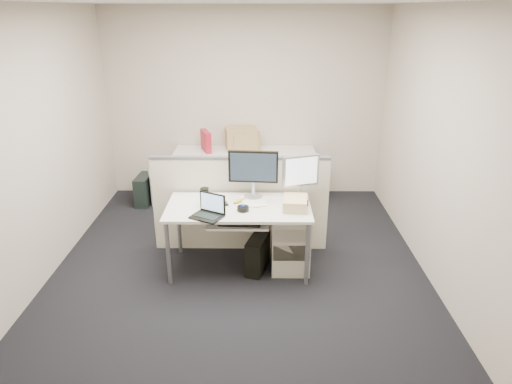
{
  "coord_description": "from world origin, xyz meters",
  "views": [
    {
      "loc": [
        0.22,
        -4.34,
        2.64
      ],
      "look_at": [
        0.18,
        0.15,
        0.83
      ],
      "focal_mm": 32.0,
      "sensor_mm": 36.0,
      "label": 1
    }
  ],
  "objects_px": {
    "monitor_main": "(253,175)",
    "desk_phone": "(296,203)",
    "desk": "(239,212)",
    "laptop": "(206,207)"
  },
  "relations": [
    {
      "from": "desk",
      "to": "desk_phone",
      "type": "height_order",
      "value": "desk_phone"
    },
    {
      "from": "monitor_main",
      "to": "desk_phone",
      "type": "height_order",
      "value": "monitor_main"
    },
    {
      "from": "laptop",
      "to": "desk_phone",
      "type": "relative_size",
      "value": 1.51
    },
    {
      "from": "laptop",
      "to": "desk_phone",
      "type": "distance_m",
      "value": 0.95
    },
    {
      "from": "laptop",
      "to": "monitor_main",
      "type": "bearing_deg",
      "value": 76.54
    },
    {
      "from": "monitor_main",
      "to": "laptop",
      "type": "bearing_deg",
      "value": -126.65
    },
    {
      "from": "desk",
      "to": "desk_phone",
      "type": "relative_size",
      "value": 7.7
    },
    {
      "from": "desk",
      "to": "laptop",
      "type": "height_order",
      "value": "laptop"
    },
    {
      "from": "desk",
      "to": "laptop",
      "type": "distance_m",
      "value": 0.45
    },
    {
      "from": "desk",
      "to": "monitor_main",
      "type": "distance_m",
      "value": 0.43
    }
  ]
}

